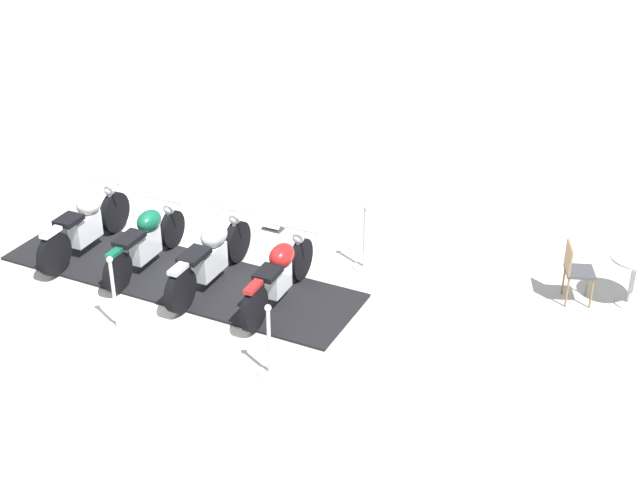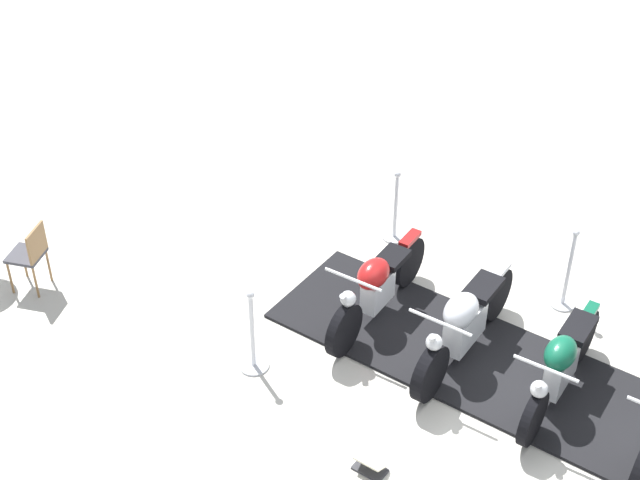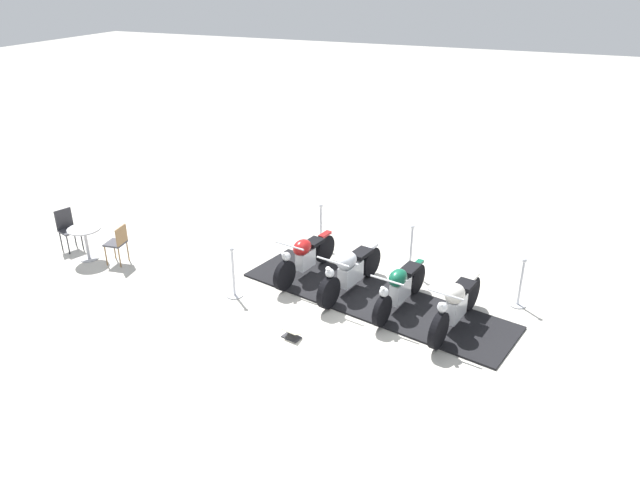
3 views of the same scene
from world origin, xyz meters
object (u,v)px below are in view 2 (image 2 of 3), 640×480
at_px(stanchion_left_mid, 567,280).
at_px(cafe_chair_across_table, 30,253).
at_px(stanchion_left_front, 395,216).
at_px(info_placard, 370,466).
at_px(stanchion_right_front, 253,344).
at_px(motorcycle_maroon, 376,286).
at_px(motorcycle_forest, 561,365).
at_px(motorcycle_chrome, 464,323).

distance_m(stanchion_left_mid, cafe_chair_across_table, 6.47).
relative_size(stanchion_left_mid, stanchion_left_front, 1.08).
relative_size(stanchion_left_front, cafe_chair_across_table, 1.15).
bearing_deg(stanchion_left_mid, info_placard, 158.16).
distance_m(stanchion_left_front, stanchion_right_front, 3.00).
distance_m(motorcycle_maroon, info_placard, 2.34).
bearing_deg(motorcycle_maroon, info_placard, 29.09).
relative_size(motorcycle_maroon, stanchion_left_front, 2.04).
relative_size(stanchion_right_front, cafe_chair_across_table, 1.20).
xyz_separation_m(stanchion_left_mid, info_placard, (-3.29, 1.32, -0.33)).
height_order(motorcycle_forest, cafe_chair_across_table, motorcycle_forest).
distance_m(motorcycle_chrome, cafe_chair_across_table, 5.26).
bearing_deg(motorcycle_chrome, stanchion_right_front, -52.27).
height_order(motorcycle_chrome, stanchion_right_front, stanchion_right_front).
bearing_deg(motorcycle_forest, motorcycle_chrome, -92.43).
bearing_deg(stanchion_left_mid, motorcycle_chrome, 146.30).
relative_size(motorcycle_chrome, stanchion_left_mid, 1.98).
height_order(motorcycle_chrome, stanchion_left_mid, stanchion_left_mid).
height_order(motorcycle_forest, stanchion_left_front, stanchion_left_front).
bearing_deg(stanchion_left_front, motorcycle_forest, -130.67).
height_order(motorcycle_chrome, stanchion_left_front, stanchion_left_front).
relative_size(stanchion_right_front, info_placard, 2.92).
distance_m(motorcycle_forest, info_placard, 2.29).
xyz_separation_m(motorcycle_forest, stanchion_left_front, (2.18, 2.54, -0.17)).
distance_m(motorcycle_chrome, stanchion_left_mid, 1.65).
xyz_separation_m(motorcycle_maroon, stanchion_right_front, (-1.27, 1.00, -0.17)).
bearing_deg(stanchion_left_front, motorcycle_maroon, -169.48).
distance_m(stanchion_left_front, cafe_chair_across_table, 4.62).
bearing_deg(info_placard, stanchion_left_front, -61.91).
bearing_deg(info_placard, motorcycle_forest, -119.29).
relative_size(motorcycle_chrome, stanchion_right_front, 2.05).
relative_size(motorcycle_forest, stanchion_left_mid, 1.85).
bearing_deg(motorcycle_maroon, motorcycle_forest, 87.86).
bearing_deg(motorcycle_chrome, stanchion_left_mid, 158.52).
height_order(stanchion_left_front, stanchion_right_front, stanchion_right_front).
xyz_separation_m(stanchion_left_mid, stanchion_left_front, (0.55, 2.33, -0.04)).
bearing_deg(cafe_chair_across_table, motorcycle_chrome, -179.64).
bearing_deg(stanchion_right_front, motorcycle_maroon, -38.15).
bearing_deg(motorcycle_forest, stanchion_left_mid, -161.90).
height_order(motorcycle_maroon, motorcycle_forest, motorcycle_maroon).
bearing_deg(motorcycle_chrome, stanchion_left_front, -131.19).
distance_m(stanchion_left_front, info_placard, 3.98).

